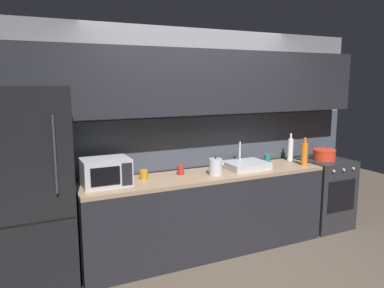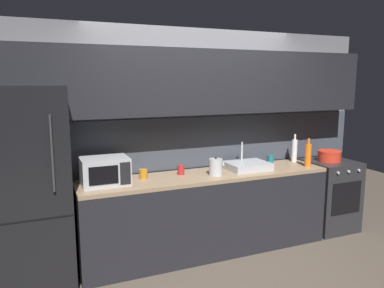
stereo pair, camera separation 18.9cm
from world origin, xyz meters
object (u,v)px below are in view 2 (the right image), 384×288
at_px(wine_bottle_white, 294,150).
at_px(oven_range, 328,195).
at_px(mug_teal, 270,159).
at_px(kettle, 216,167).
at_px(wine_bottle_orange, 308,155).
at_px(refrigerator, 31,189).
at_px(mug_red, 181,170).
at_px(mug_amber, 143,174).
at_px(cooking_pot, 329,156).
at_px(microwave, 105,171).

bearing_deg(wine_bottle_white, oven_range, -17.94).
bearing_deg(wine_bottle_white, mug_teal, 167.54).
relative_size(kettle, wine_bottle_orange, 0.60).
xyz_separation_m(refrigerator, mug_red, (1.51, 0.09, 0.02)).
height_order(oven_range, mug_amber, mug_amber).
bearing_deg(cooking_pot, mug_red, 177.43).
distance_m(wine_bottle_white, mug_amber, 1.99).
bearing_deg(microwave, refrigerator, -178.45).
height_order(microwave, wine_bottle_orange, wine_bottle_orange).
height_order(refrigerator, mug_red, refrigerator).
height_order(mug_red, cooking_pot, cooking_pot).
relative_size(wine_bottle_white, mug_amber, 3.62).
height_order(mug_teal, mug_amber, mug_amber).
xyz_separation_m(microwave, mug_teal, (2.09, 0.20, -0.09)).
distance_m(kettle, wine_bottle_white, 1.25).
relative_size(refrigerator, mug_amber, 19.19).
xyz_separation_m(wine_bottle_orange, wine_bottle_white, (0.03, 0.29, 0.01)).
height_order(oven_range, cooking_pot, cooking_pot).
xyz_separation_m(refrigerator, mug_amber, (1.09, 0.09, 0.01)).
bearing_deg(microwave, mug_amber, 9.76).
bearing_deg(refrigerator, wine_bottle_orange, -2.61).
bearing_deg(cooking_pot, mug_amber, 177.89).
bearing_deg(oven_range, wine_bottle_white, 162.06).
height_order(refrigerator, wine_bottle_white, refrigerator).
bearing_deg(wine_bottle_orange, oven_range, 15.84).
bearing_deg(wine_bottle_orange, cooking_pot, 16.81).
relative_size(refrigerator, kettle, 9.19).
distance_m(wine_bottle_orange, wine_bottle_white, 0.29).
bearing_deg(refrigerator, oven_range, -0.02).
bearing_deg(kettle, wine_bottle_orange, -2.88).
height_order(wine_bottle_orange, cooking_pot, wine_bottle_orange).
xyz_separation_m(refrigerator, wine_bottle_orange, (3.05, -0.14, 0.10)).
height_order(mug_teal, cooking_pot, cooking_pot).
relative_size(wine_bottle_orange, mug_red, 3.22).
relative_size(refrigerator, oven_range, 2.08).
bearing_deg(mug_red, mug_teal, 5.76).
bearing_deg(kettle, mug_amber, 167.58).
height_order(oven_range, wine_bottle_white, wine_bottle_white).
bearing_deg(mug_amber, cooking_pot, -2.11).
relative_size(mug_teal, cooking_pot, 0.33).
bearing_deg(mug_red, refrigerator, -176.60).
distance_m(microwave, cooking_pot, 2.84).
bearing_deg(mug_teal, mug_red, -174.24).
height_order(refrigerator, mug_teal, refrigerator).
bearing_deg(refrigerator, cooking_pot, 0.00).
relative_size(mug_red, cooking_pot, 0.37).
distance_m(kettle, mug_teal, 0.96).
bearing_deg(cooking_pot, oven_range, -3.20).
height_order(microwave, cooking_pot, microwave).
bearing_deg(wine_bottle_white, mug_amber, -178.30).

